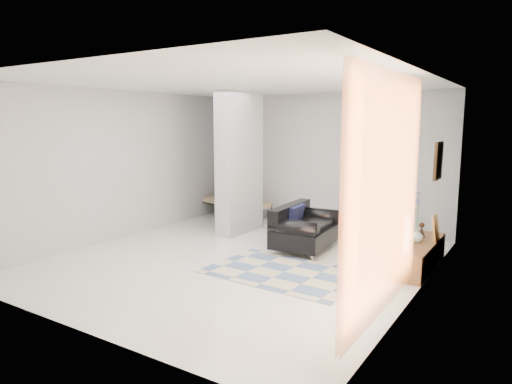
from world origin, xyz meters
The scene contains 17 objects.
floor centered at (0.00, 0.00, 0.00)m, with size 6.00×6.00×0.00m, color silver.
ceiling centered at (0.00, 0.00, 2.80)m, with size 6.00×6.00×0.00m, color white.
wall_back centered at (0.00, 3.00, 1.40)m, with size 6.00×6.00×0.00m, color #AFB1B3.
wall_front centered at (0.00, -3.00, 1.40)m, with size 6.00×6.00×0.00m, color #AFB1B3.
wall_left centered at (-2.75, 0.00, 1.40)m, with size 6.00×6.00×0.00m, color #AFB1B3.
wall_right centered at (2.75, 0.00, 1.40)m, with size 6.00×6.00×0.00m, color #AFB1B3.
partition_column centered at (-1.10, 1.60, 1.40)m, with size 0.35×1.20×2.80m, color #AFB3B6.
hallway_door centered at (-2.10, 2.96, 1.02)m, with size 0.85×0.06×2.04m, color white.
curtain centered at (2.67, -1.15, 1.45)m, with size 2.55×2.55×0.00m, color #FF8843.
wall_art centered at (2.72, 1.14, 1.65)m, with size 0.04×0.45×0.55m, color #35220E.
media_console centered at (2.52, 1.14, 0.21)m, with size 0.45×1.68×0.80m.
loveseat centered at (0.54, 1.20, 0.36)m, with size 0.96×1.52×0.76m.
daybed centered at (-1.92, 2.63, 0.42)m, with size 1.78×1.06×0.77m.
area_rug centered at (0.90, -0.17, 0.01)m, with size 2.23×1.49×0.01m, color beige.
cylinder_lamp centered at (2.50, 0.43, 0.67)m, with size 0.10×0.10×0.53m, color silver.
bronze_figurine centered at (2.47, 1.47, 0.52)m, with size 0.12×0.12×0.24m, color #301F15, non-canonical shape.
vase centered at (2.47, 1.15, 0.50)m, with size 0.20×0.20×0.20m, color silver.
Camera 1 is at (4.02, -5.87, 2.20)m, focal length 32.00 mm.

